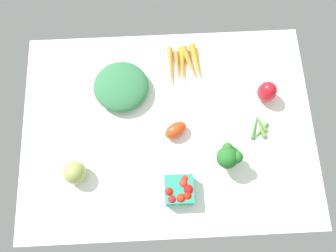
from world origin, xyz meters
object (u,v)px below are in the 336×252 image
bell_pepper_red (267,92)px  roma_tomato (176,130)px  carrot_bunch (185,65)px  broccoli_head (229,157)px  okra_pile (259,127)px  leafy_greens_clump (121,86)px  heirloom_tomato_green (75,172)px  berry_basket (180,190)px

bell_pepper_red → roma_tomato: bearing=-159.9°
carrot_bunch → broccoli_head: size_ratio=1.54×
okra_pile → leafy_greens_clump: leafy_greens_clump is taller
okra_pile → heirloom_tomato_green: (-64.25, -13.69, 3.14)cm
leafy_greens_clump → bell_pepper_red: bell_pepper_red is taller
heirloom_tomato_green → roma_tomato: bearing=21.4°
berry_basket → leafy_greens_clump: bearing=116.5°
roma_tomato → okra_pile: roma_tomato is taller
roma_tomato → berry_basket: (0.18, -20.96, 0.90)cm
okra_pile → berry_basket: size_ratio=1.19×
heirloom_tomato_green → bell_pepper_red: 72.40cm
leafy_greens_clump → broccoli_head: bearing=-38.8°
leafy_greens_clump → berry_basket: size_ratio=2.12×
roma_tomato → leafy_greens_clump: (-18.85, 17.24, 0.63)cm
berry_basket → carrot_bunch: bearing=84.2°
roma_tomato → heirloom_tomato_green: size_ratio=1.05×
leafy_greens_clump → heirloom_tomato_green: bearing=-116.9°
carrot_bunch → heirloom_tomato_green: size_ratio=2.24×
okra_pile → carrot_bunch: (-24.90, 25.65, 0.56)cm
roma_tomato → carrot_bunch: 26.32cm
roma_tomato → broccoli_head: broccoli_head is taller
broccoli_head → bell_pepper_red: 28.88cm
carrot_bunch → leafy_greens_clump: bearing=-160.1°
broccoli_head → berry_basket: broccoli_head is taller
broccoli_head → bell_pepper_red: bearing=55.0°
broccoli_head → leafy_greens_clump: size_ratio=0.57×
carrot_bunch → broccoli_head: 39.52cm
roma_tomato → leafy_greens_clump: leafy_greens_clump is taller
carrot_bunch → bell_pepper_red: bearing=-25.8°
broccoli_head → roma_tomato: bearing=145.8°
carrot_bunch → broccoli_head: (11.87, -37.23, 5.96)cm
okra_pile → leafy_greens_clump: bearing=160.7°
roma_tomato → okra_pile: size_ratio=0.73×
carrot_bunch → berry_basket: (-4.74, -46.79, 2.09)cm
roma_tomato → bell_pepper_red: bearing=-11.9°
roma_tomato → heirloom_tomato_green: bearing=169.5°
okra_pile → carrot_bunch: bearing=134.2°
okra_pile → carrot_bunch: carrot_bunch is taller
heirloom_tomato_green → bell_pepper_red: size_ratio=0.88×
carrot_bunch → broccoli_head: broccoli_head is taller
roma_tomato → okra_pile: 29.87cm
broccoli_head → leafy_greens_clump: broccoli_head is taller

